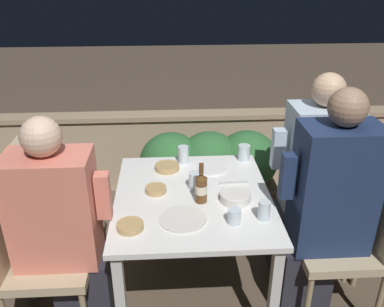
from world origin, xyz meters
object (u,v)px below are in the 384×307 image
(person_coral_top, at_px, (64,232))
(beer_bottle, at_px, (201,187))
(person_blue_shirt, at_px, (310,179))
(chair_left_far, at_px, (42,203))
(chair_right_near, at_px, (358,228))
(chair_right_far, at_px, (340,194))
(person_navy_jumper, at_px, (324,211))
(potted_plant, at_px, (35,172))
(chair_left_near, at_px, (25,244))

(person_coral_top, xyz_separation_m, beer_bottle, (0.71, 0.13, 0.16))
(person_blue_shirt, bearing_deg, beer_bottle, -159.62)
(chair_left_far, height_order, chair_right_near, same)
(chair_left_far, relative_size, chair_right_far, 1.00)
(person_coral_top, height_order, person_blue_shirt, person_blue_shirt)
(chair_right_far, relative_size, person_blue_shirt, 0.71)
(chair_right_far, bearing_deg, person_navy_jumper, -125.05)
(chair_right_near, height_order, person_blue_shirt, person_blue_shirt)
(chair_right_far, height_order, potted_plant, chair_right_far)
(chair_left_far, xyz_separation_m, beer_bottle, (0.93, -0.26, 0.23))
(person_blue_shirt, relative_size, potted_plant, 2.03)
(chair_left_far, xyz_separation_m, chair_right_far, (1.83, -0.00, 0.00))
(beer_bottle, bearing_deg, chair_left_near, -172.12)
(chair_left_far, xyz_separation_m, potted_plant, (-0.27, 0.70, -0.16))
(person_coral_top, relative_size, person_navy_jumper, 0.93)
(chair_left_near, relative_size, chair_right_far, 1.00)
(chair_right_near, distance_m, person_blue_shirt, 0.40)
(chair_right_near, bearing_deg, beer_bottle, 173.61)
(chair_left_near, relative_size, person_coral_top, 0.75)
(chair_left_near, distance_m, person_blue_shirt, 1.66)
(chair_right_near, height_order, beer_bottle, chair_right_near)
(chair_left_near, height_order, person_coral_top, person_coral_top)
(person_blue_shirt, bearing_deg, chair_right_near, -64.98)
(person_coral_top, height_order, chair_right_near, person_coral_top)
(chair_left_far, bearing_deg, person_blue_shirt, -0.15)
(chair_left_far, bearing_deg, person_coral_top, -59.94)
(chair_left_near, height_order, chair_right_near, same)
(chair_left_near, relative_size, potted_plant, 1.44)
(chair_right_near, bearing_deg, person_navy_jumper, 180.00)
(person_navy_jumper, relative_size, beer_bottle, 5.97)
(person_navy_jumper, bearing_deg, person_blue_shirt, 83.36)
(person_navy_jumper, bearing_deg, chair_right_near, -0.00)
(chair_left_far, relative_size, chair_right_near, 1.00)
(chair_right_near, height_order, person_navy_jumper, person_navy_jumper)
(chair_right_near, relative_size, potted_plant, 1.44)
(person_blue_shirt, distance_m, beer_bottle, 0.75)
(chair_left_near, height_order, person_blue_shirt, person_blue_shirt)
(chair_left_near, xyz_separation_m, person_coral_top, (0.21, 0.00, 0.07))
(person_navy_jumper, xyz_separation_m, beer_bottle, (-0.65, 0.10, 0.11))
(person_coral_top, height_order, person_navy_jumper, person_navy_jumper)
(chair_right_near, xyz_separation_m, person_navy_jumper, (-0.21, 0.00, 0.12))
(chair_right_far, height_order, person_blue_shirt, person_blue_shirt)
(person_navy_jumper, bearing_deg, potted_plant, 150.19)
(person_navy_jumper, distance_m, chair_right_far, 0.45)
(chair_right_near, height_order, potted_plant, chair_right_near)
(chair_right_near, bearing_deg, potted_plant, 152.72)
(person_coral_top, distance_m, person_navy_jumper, 1.36)
(chair_right_near, distance_m, potted_plant, 2.31)
(chair_right_near, height_order, chair_right_far, same)
(person_coral_top, height_order, chair_left_far, person_coral_top)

